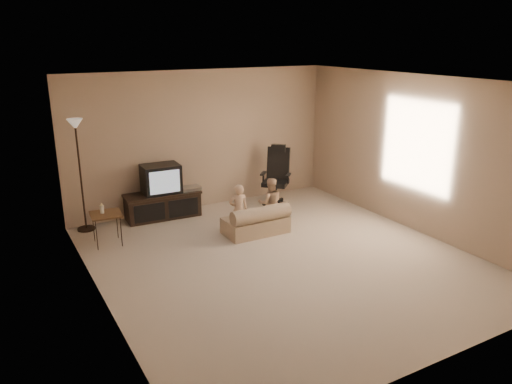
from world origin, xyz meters
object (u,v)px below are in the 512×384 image
toddler_left (239,210)px  side_table (105,214)px  child_sofa (257,222)px  tv_stand (163,196)px  toddler_right (270,203)px  office_chair (276,183)px  floor_lamp (78,150)px

toddler_left → side_table: bearing=-3.0°
side_table → child_sofa: side_table is taller
tv_stand → child_sofa: size_ratio=1.32×
side_table → toddler_right: toddler_right is taller
toddler_left → child_sofa: bearing=177.1°
side_table → toddler_right: (2.53, -0.61, -0.06)m
toddler_right → office_chair: bearing=-105.4°
office_chair → floor_lamp: floor_lamp is taller
tv_stand → floor_lamp: floor_lamp is taller
side_table → floor_lamp: size_ratio=0.36×
office_chair → toddler_left: (-1.36, -1.06, 0.02)m
toddler_right → floor_lamp: bearing=-6.0°
tv_stand → child_sofa: bearing=-51.8°
side_table → toddler_left: 2.03m
tv_stand → side_table: tv_stand is taller
office_chair → tv_stand: bearing=-143.6°
tv_stand → toddler_right: bearing=-40.7°
floor_lamp → toddler_left: 2.69m
toddler_left → toddler_right: 0.62m
tv_stand → toddler_right: tv_stand is taller
floor_lamp → child_sofa: bearing=-33.1°
floor_lamp → office_chair: bearing=-6.4°
child_sofa → toddler_left: size_ratio=1.20×
tv_stand → floor_lamp: (-1.31, 0.06, 0.94)m
side_table → child_sofa: bearing=-19.3°
office_chair → child_sofa: 1.59m
floor_lamp → child_sofa: 3.04m
child_sofa → toddler_right: bearing=25.1°
side_table → toddler_left: size_ratio=0.79×
child_sofa → toddler_right: 0.44m
tv_stand → child_sofa: 1.83m
toddler_right → tv_stand: bearing=-22.5°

